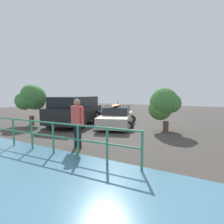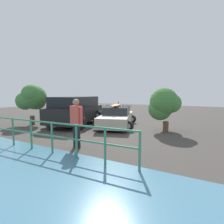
% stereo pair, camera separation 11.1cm
% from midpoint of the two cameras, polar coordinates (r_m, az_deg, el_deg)
% --- Properties ---
extents(ground_plane, '(44.00, 44.00, 0.02)m').
position_cam_midpoint_polar(ground_plane, '(10.50, 3.80, -5.23)').
color(ground_plane, '#423D38').
rests_on(ground_plane, ground).
extents(sedan_car, '(3.02, 4.56, 1.50)m').
position_cam_midpoint_polar(sedan_car, '(10.97, 1.85, -1.62)').
color(sedan_car, '#B7B29E').
rests_on(sedan_car, ground).
extents(suv_car, '(3.28, 4.63, 1.84)m').
position_cam_midpoint_polar(suv_car, '(11.52, -11.57, 0.54)').
color(suv_car, black).
rests_on(suv_car, ground).
extents(person_bystander, '(0.70, 0.34, 1.84)m').
position_cam_midpoint_polar(person_bystander, '(6.63, -11.12, -2.15)').
color(person_bystander, black).
rests_on(person_bystander, ground).
extents(railing_fence, '(7.29, 0.39, 1.09)m').
position_cam_midpoint_polar(railing_fence, '(6.66, -21.72, -6.07)').
color(railing_fence, '#387F5B').
rests_on(railing_fence, ground).
extents(bush_near_left, '(1.70, 1.93, 2.35)m').
position_cam_midpoint_polar(bush_near_left, '(9.67, 16.85, 2.21)').
color(bush_near_left, brown).
rests_on(bush_near_left, ground).
extents(bush_near_right, '(1.90, 1.67, 2.62)m').
position_cam_midpoint_polar(bush_near_right, '(12.54, -24.41, 4.13)').
color(bush_near_right, brown).
rests_on(bush_near_right, ground).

